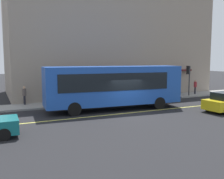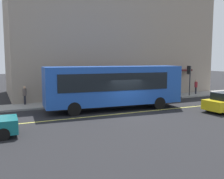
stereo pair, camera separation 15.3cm
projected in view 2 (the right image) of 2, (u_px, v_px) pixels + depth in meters
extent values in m
plane|color=black|center=(128.00, 113.00, 19.62)|extent=(120.00, 120.00, 0.00)
cube|color=gray|center=(101.00, 101.00, 24.59)|extent=(80.00, 2.67, 0.15)
cube|color=#D8D14C|center=(128.00, 113.00, 19.62)|extent=(36.00, 0.16, 0.01)
cube|color=gray|center=(107.00, 45.00, 31.74)|extent=(22.98, 11.26, 11.54)
cube|color=#4C1919|center=(130.00, 71.00, 26.78)|extent=(16.09, 0.70, 0.20)
cube|color=black|center=(129.00, 84.00, 27.13)|extent=(13.79, 0.08, 2.00)
cube|color=#1E4CAD|center=(114.00, 85.00, 20.71)|extent=(11.15, 3.29, 3.00)
cube|color=black|center=(172.00, 79.00, 22.57)|extent=(0.27, 2.10, 1.80)
cube|color=black|center=(105.00, 80.00, 21.75)|extent=(8.78, 0.70, 1.32)
cube|color=black|center=(116.00, 82.00, 19.38)|extent=(8.78, 0.70, 1.32)
cube|color=#0CF259|center=(173.00, 69.00, 22.49)|extent=(0.22, 1.90, 0.36)
cube|color=#2D2D33|center=(173.00, 97.00, 22.79)|extent=(0.33, 2.41, 0.40)
cylinder|color=black|center=(146.00, 99.00, 23.16)|extent=(1.02, 0.37, 1.00)
cylinder|color=black|center=(159.00, 103.00, 21.06)|extent=(1.02, 0.37, 1.00)
cylinder|color=black|center=(68.00, 104.00, 20.71)|extent=(1.02, 0.37, 1.00)
cylinder|color=black|center=(74.00, 109.00, 18.61)|extent=(1.02, 0.37, 1.00)
cylinder|color=#2D2D33|center=(190.00, 81.00, 27.78)|extent=(0.12, 0.12, 3.20)
cube|color=black|center=(189.00, 70.00, 27.82)|extent=(0.30, 0.30, 0.90)
sphere|color=red|center=(188.00, 67.00, 27.94)|extent=(0.18, 0.18, 0.18)
sphere|color=orange|center=(188.00, 70.00, 27.97)|extent=(0.18, 0.18, 0.18)
sphere|color=green|center=(188.00, 72.00, 28.01)|extent=(0.18, 0.18, 0.18)
cylinder|color=black|center=(3.00, 126.00, 14.48)|extent=(0.65, 0.24, 0.64)
cylinder|color=black|center=(3.00, 134.00, 12.98)|extent=(0.65, 0.24, 0.64)
cylinder|color=black|center=(208.00, 107.00, 20.31)|extent=(0.65, 0.25, 0.64)
cylinder|color=black|center=(196.00, 91.00, 29.21)|extent=(0.18, 0.18, 0.76)
cylinder|color=maroon|center=(196.00, 85.00, 29.13)|extent=(0.34, 0.34, 0.60)
sphere|color=tan|center=(196.00, 81.00, 29.08)|extent=(0.21, 0.21, 0.21)
cylinder|color=black|center=(25.00, 100.00, 22.44)|extent=(0.18, 0.18, 0.77)
cylinder|color=#594C47|center=(25.00, 92.00, 22.36)|extent=(0.34, 0.34, 0.61)
sphere|color=tan|center=(24.00, 87.00, 22.31)|extent=(0.22, 0.22, 0.22)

